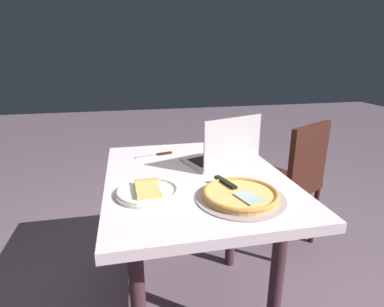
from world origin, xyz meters
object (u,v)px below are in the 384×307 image
(dining_table, at_px, (195,197))
(table_knife, at_px, (158,155))
(pizza_tray, at_px, (241,195))
(laptop, at_px, (223,154))
(chair_near, at_px, (290,178))
(pizza_plate, at_px, (148,191))

(dining_table, xyz_separation_m, table_knife, (-0.32, -0.14, 0.12))
(pizza_tray, bearing_deg, dining_table, -156.44)
(laptop, height_order, pizza_tray, laptop)
(dining_table, relative_size, laptop, 2.61)
(pizza_tray, distance_m, table_knife, 0.65)
(dining_table, bearing_deg, chair_near, 119.11)
(dining_table, distance_m, pizza_plate, 0.30)
(pizza_tray, height_order, chair_near, chair_near)
(dining_table, xyz_separation_m, chair_near, (-0.41, 0.73, -0.14))
(laptop, xyz_separation_m, pizza_plate, (0.27, -0.40, -0.04))
(pizza_plate, height_order, chair_near, chair_near)
(laptop, height_order, pizza_plate, laptop)
(dining_table, xyz_separation_m, pizza_plate, (0.16, -0.23, 0.13))
(pizza_plate, relative_size, pizza_tray, 0.73)
(laptop, bearing_deg, dining_table, -55.92)
(pizza_plate, xyz_separation_m, table_knife, (-0.47, 0.09, -0.01))
(dining_table, height_order, chair_near, chair_near)
(dining_table, bearing_deg, laptop, 124.08)
(laptop, xyz_separation_m, pizza_tray, (0.39, -0.05, -0.04))
(dining_table, bearing_deg, table_knife, -156.20)
(table_knife, bearing_deg, pizza_plate, -10.56)
(chair_near, bearing_deg, pizza_plate, -59.62)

